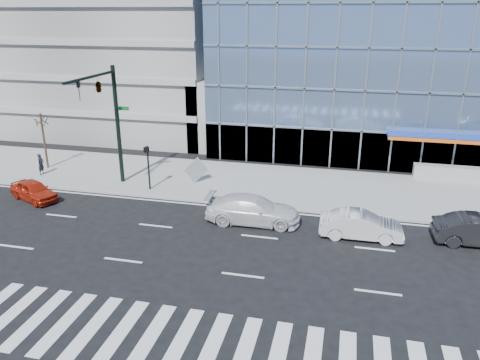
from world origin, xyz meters
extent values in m
plane|color=black|center=(0.00, 0.00, 0.00)|extent=(160.00, 160.00, 0.00)
cube|color=gray|center=(0.00, 8.00, 0.07)|extent=(120.00, 8.00, 0.15)
cube|color=#6E8BB8|center=(14.00, 26.00, 7.50)|extent=(42.00, 26.00, 15.00)
cube|color=gray|center=(-20.00, 26.00, 10.00)|extent=(24.00, 24.00, 20.00)
cube|color=gray|center=(-6.00, 18.00, 3.00)|extent=(6.00, 8.00, 6.00)
cylinder|color=black|center=(-11.00, 6.00, 4.15)|extent=(0.28, 0.28, 8.00)
cylinder|color=black|center=(-11.00, 3.20, 7.75)|extent=(0.18, 5.60, 0.18)
imported|color=black|center=(-11.00, 1.80, 7.15)|extent=(0.18, 0.22, 1.10)
imported|color=black|center=(-11.00, 4.00, 7.15)|extent=(0.48, 2.24, 0.90)
cube|color=#0C591E|center=(-10.55, 6.00, 5.35)|extent=(0.90, 0.05, 0.25)
cylinder|color=black|center=(-8.50, 5.00, 1.65)|extent=(0.12, 0.12, 3.00)
cube|color=black|center=(-8.50, 4.85, 2.95)|extent=(0.30, 0.25, 0.35)
cylinder|color=#332319|center=(-18.00, 7.50, 2.25)|extent=(0.16, 0.16, 4.20)
ellipsoid|color=#332319|center=(-18.00, 7.50, 3.93)|extent=(1.10, 1.10, 0.90)
imported|color=silver|center=(-0.74, 1.76, 0.79)|extent=(5.51, 2.45, 1.57)
imported|color=silver|center=(5.26, 1.18, 0.72)|extent=(4.40, 1.64, 1.44)
imported|color=black|center=(11.26, 1.80, 0.77)|extent=(4.71, 1.81, 1.53)
imported|color=#AF210D|center=(-15.09, 1.85, 0.64)|extent=(4.02, 2.89, 1.27)
imported|color=black|center=(-17.42, 5.97, 0.93)|extent=(0.38, 0.57, 1.55)
cube|color=#9F9F9F|center=(-5.86, 6.96, 1.06)|extent=(1.39, 1.25, 1.81)
camera|label=1|loc=(4.18, -22.24, 11.46)|focal=35.00mm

